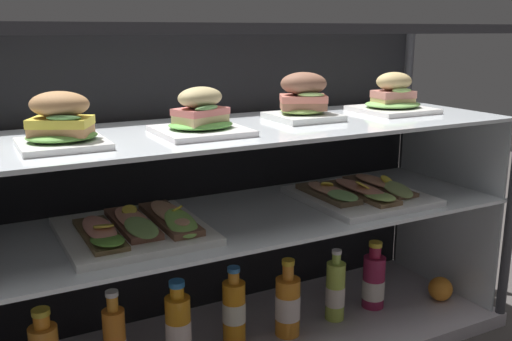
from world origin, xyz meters
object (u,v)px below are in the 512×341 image
at_px(juice_bottle_front_middle, 178,329).
at_px(juice_bottle_back_right, 335,291).
at_px(juice_bottle_front_left_end, 288,305).
at_px(juice_bottle_back_center, 234,311).
at_px(open_sandwich_tray_far_right, 361,193).
at_px(plated_roll_sandwich_mid_right, 393,99).
at_px(open_sandwich_tray_center, 136,227).
at_px(orange_fruit_beside_bottles, 440,289).
at_px(juice_bottle_near_post, 374,282).
at_px(plated_roll_sandwich_mid_left, 201,118).
at_px(plated_roll_sandwich_left_of_center, 61,125).
at_px(plated_roll_sandwich_near_right_corner, 303,101).

height_order(juice_bottle_front_middle, juice_bottle_back_right, juice_bottle_front_middle).
height_order(juice_bottle_front_middle, juice_bottle_front_left_end, juice_bottle_front_middle).
bearing_deg(juice_bottle_back_center, juice_bottle_front_middle, -171.83).
distance_m(open_sandwich_tray_far_right, juice_bottle_back_right, 0.31).
height_order(plated_roll_sandwich_mid_right, open_sandwich_tray_center, plated_roll_sandwich_mid_right).
xyz_separation_m(juice_bottle_front_middle, orange_fruit_beside_bottles, (0.88, -0.05, -0.06)).
xyz_separation_m(open_sandwich_tray_far_right, juice_bottle_near_post, (0.08, 0.01, -0.30)).
height_order(open_sandwich_tray_far_right, juice_bottle_near_post, open_sandwich_tray_far_right).
bearing_deg(juice_bottle_front_left_end, juice_bottle_front_middle, -179.83).
xyz_separation_m(plated_roll_sandwich_mid_left, juice_bottle_back_center, (0.10, 0.04, -0.55)).
relative_size(juice_bottle_back_center, juice_bottle_back_right, 1.04).
height_order(plated_roll_sandwich_mid_right, open_sandwich_tray_far_right, plated_roll_sandwich_mid_right).
height_order(plated_roll_sandwich_mid_right, juice_bottle_front_middle, plated_roll_sandwich_mid_right).
height_order(plated_roll_sandwich_left_of_center, juice_bottle_back_center, plated_roll_sandwich_left_of_center).
xyz_separation_m(plated_roll_sandwich_mid_right, juice_bottle_front_middle, (-0.73, -0.06, -0.55)).
distance_m(juice_bottle_front_left_end, orange_fruit_beside_bottles, 0.55).
bearing_deg(juice_bottle_near_post, open_sandwich_tray_far_right, -172.67).
distance_m(plated_roll_sandwich_near_right_corner, juice_bottle_back_center, 0.61).
relative_size(plated_roll_sandwich_mid_left, open_sandwich_tray_center, 0.59).
height_order(juice_bottle_back_center, juice_bottle_near_post, juice_bottle_back_center).
height_order(plated_roll_sandwich_mid_left, plated_roll_sandwich_mid_right, plated_roll_sandwich_mid_right).
bearing_deg(open_sandwich_tray_far_right, plated_roll_sandwich_left_of_center, -177.85).
relative_size(plated_roll_sandwich_near_right_corner, orange_fruit_beside_bottles, 2.25).
xyz_separation_m(juice_bottle_back_center, juice_bottle_front_left_end, (0.16, -0.02, -0.01)).
relative_size(plated_roll_sandwich_left_of_center, juice_bottle_front_middle, 0.76).
distance_m(juice_bottle_front_left_end, juice_bottle_back_right, 0.17).
bearing_deg(plated_roll_sandwich_left_of_center, juice_bottle_front_middle, 4.86).
bearing_deg(open_sandwich_tray_far_right, plated_roll_sandwich_near_right_corner, 165.47).
bearing_deg(juice_bottle_front_middle, orange_fruit_beside_bottles, -3.22).
bearing_deg(juice_bottle_back_center, open_sandwich_tray_center, 179.73).
bearing_deg(open_sandwich_tray_far_right, open_sandwich_tray_center, 178.63).
relative_size(juice_bottle_back_right, orange_fruit_beside_bottles, 2.86).
bearing_deg(open_sandwich_tray_far_right, juice_bottle_near_post, 7.33).
height_order(open_sandwich_tray_far_right, juice_bottle_back_center, open_sandwich_tray_far_right).
distance_m(juice_bottle_front_middle, juice_bottle_front_left_end, 0.33).
height_order(juice_bottle_back_right, juice_bottle_near_post, juice_bottle_back_right).
relative_size(plated_roll_sandwich_mid_right, juice_bottle_front_left_end, 0.91).
distance_m(plated_roll_sandwich_left_of_center, plated_roll_sandwich_mid_right, 0.98).
bearing_deg(juice_bottle_back_right, orange_fruit_beside_bottles, -9.23).
height_order(plated_roll_sandwich_mid_left, juice_bottle_front_middle, plated_roll_sandwich_mid_left).
bearing_deg(open_sandwich_tray_center, juice_bottle_front_left_end, -3.40).
xyz_separation_m(open_sandwich_tray_center, juice_bottle_front_middle, (0.09, -0.03, -0.28)).
height_order(open_sandwich_tray_center, open_sandwich_tray_far_right, same).
bearing_deg(plated_roll_sandwich_mid_right, orange_fruit_beside_bottles, -35.63).
bearing_deg(plated_roll_sandwich_mid_left, orange_fruit_beside_bottles, -2.59).
relative_size(juice_bottle_front_middle, juice_bottle_near_post, 1.10).
relative_size(plated_roll_sandwich_near_right_corner, open_sandwich_tray_far_right, 0.50).
bearing_deg(juice_bottle_back_center, plated_roll_sandwich_mid_left, -159.67).
distance_m(plated_roll_sandwich_left_of_center, plated_roll_sandwich_near_right_corner, 0.66).
bearing_deg(plated_roll_sandwich_near_right_corner, open_sandwich_tray_center, -176.55).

